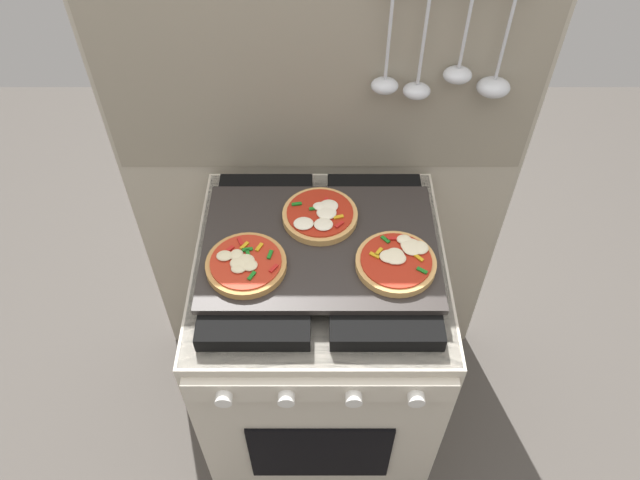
# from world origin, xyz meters

# --- Properties ---
(ground_plane) EXTENTS (4.00, 4.00, 0.00)m
(ground_plane) POSITION_xyz_m (0.00, 0.00, 0.00)
(ground_plane) COLOR #4C4742
(kitchen_backsplash) EXTENTS (1.10, 0.09, 1.55)m
(kitchen_backsplash) POSITION_xyz_m (0.00, 0.33, 0.79)
(kitchen_backsplash) COLOR #B2A893
(kitchen_backsplash) RESTS_ON ground_plane
(stove) EXTENTS (0.60, 0.64, 0.90)m
(stove) POSITION_xyz_m (-0.00, -0.00, 0.45)
(stove) COLOR beige
(stove) RESTS_ON ground_plane
(baking_tray) EXTENTS (0.54, 0.38, 0.02)m
(baking_tray) POSITION_xyz_m (0.00, 0.00, 0.91)
(baking_tray) COLOR #2D2826
(baking_tray) RESTS_ON stove
(pizza_left) EXTENTS (0.18, 0.18, 0.03)m
(pizza_left) POSITION_xyz_m (-0.16, -0.07, 0.93)
(pizza_left) COLOR #C18947
(pizza_left) RESTS_ON baking_tray
(pizza_right) EXTENTS (0.18, 0.18, 0.03)m
(pizza_right) POSITION_xyz_m (0.17, -0.06, 0.93)
(pizza_right) COLOR tan
(pizza_right) RESTS_ON baking_tray
(pizza_center) EXTENTS (0.18, 0.18, 0.03)m
(pizza_center) POSITION_xyz_m (0.00, 0.08, 0.93)
(pizza_center) COLOR tan
(pizza_center) RESTS_ON baking_tray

